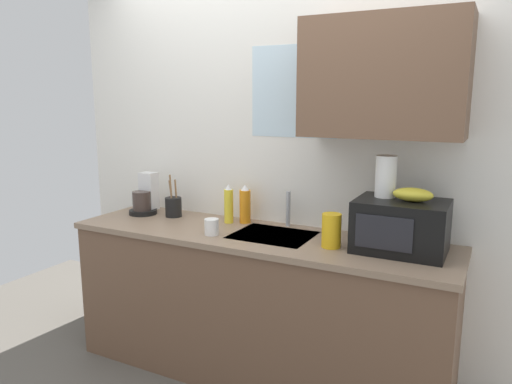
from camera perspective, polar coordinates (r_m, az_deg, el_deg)
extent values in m
cube|color=white|center=(3.08, 2.99, 2.93)|extent=(3.08, 0.10, 2.50)
cube|color=brown|center=(2.64, 14.87, 13.01)|extent=(0.84, 0.32, 0.62)
cube|color=silver|center=(2.97, 4.56, 11.81)|extent=(0.56, 0.02, 0.55)
cube|color=brown|center=(3.00, 0.00, -13.56)|extent=(2.28, 0.60, 0.86)
cube|color=#8C725B|center=(2.85, 0.00, -5.29)|extent=(2.31, 0.63, 0.03)
cube|color=#9EA0A5|center=(2.84, 2.01, -6.47)|extent=(0.46, 0.38, 0.14)
cylinder|color=#B2B5BA|center=(2.98, 3.84, -2.01)|extent=(0.03, 0.03, 0.22)
cube|color=black|center=(2.60, 16.83, -3.88)|extent=(0.46, 0.34, 0.27)
cube|color=black|center=(2.44, 14.91, -4.72)|extent=(0.28, 0.01, 0.17)
ellipsoid|color=gold|center=(2.55, 18.14, -0.29)|extent=(0.20, 0.11, 0.07)
cylinder|color=white|center=(2.62, 15.18, 1.80)|extent=(0.11, 0.11, 0.22)
cylinder|color=black|center=(3.40, -13.26, -2.31)|extent=(0.19, 0.19, 0.03)
cylinder|color=#3F332D|center=(3.38, -13.43, -1.02)|extent=(0.12, 0.12, 0.13)
cube|color=silver|center=(3.43, -12.60, 0.12)|extent=(0.11, 0.09, 0.26)
cylinder|color=orange|center=(3.06, -1.31, -1.73)|extent=(0.07, 0.07, 0.21)
cone|color=white|center=(3.04, -1.32, 0.54)|extent=(0.05, 0.05, 0.04)
cylinder|color=yellow|center=(3.07, -3.26, -1.69)|extent=(0.06, 0.06, 0.22)
cone|color=white|center=(3.04, -3.29, 0.62)|extent=(0.04, 0.04, 0.04)
cylinder|color=gold|center=(2.59, 8.95, -4.54)|extent=(0.10, 0.10, 0.18)
cylinder|color=white|center=(2.82, -5.29, -4.14)|extent=(0.08, 0.08, 0.09)
cylinder|color=black|center=(3.28, -9.78, -1.77)|extent=(0.11, 0.11, 0.13)
cylinder|color=olive|center=(3.27, -10.03, -0.41)|extent=(0.02, 0.03, 0.21)
cylinder|color=olive|center=(3.26, -9.46, -0.39)|extent=(0.02, 0.01, 0.21)
cylinder|color=olive|center=(3.25, -10.05, -0.14)|extent=(0.01, 0.02, 0.25)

